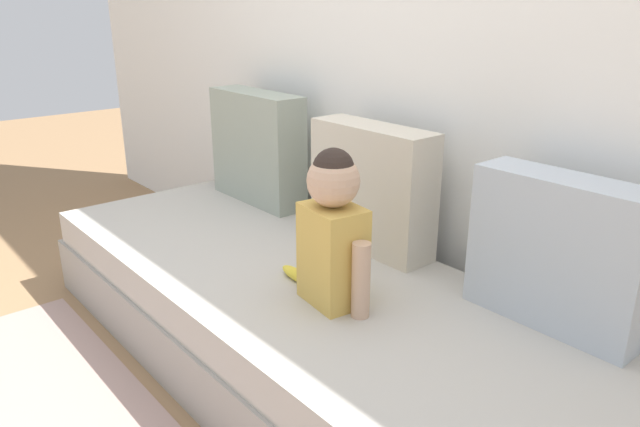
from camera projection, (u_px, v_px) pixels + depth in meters
The scene contains 8 objects.
ground_plane at pixel (299, 363), 2.23m from camera, with size 12.00×12.00×0.00m, color #93704C.
back_wall at pixel (421, 15), 2.18m from camera, with size 5.64×0.10×2.47m, color white.
couch at pixel (298, 319), 2.17m from camera, with size 2.44×0.92×0.38m.
throw_pillow_left at pixel (257, 147), 2.78m from camera, with size 0.55×0.16×0.51m, color #99A393.
throw_pillow_center at pixel (372, 188), 2.24m from camera, with size 0.53×0.16×0.47m, color beige.
throw_pillow_right at pixel (558, 252), 1.70m from camera, with size 0.51×0.16×0.45m, color #B2BCC6.
toddler at pixel (333, 228), 1.81m from camera, with size 0.31×0.17×0.50m.
banana at pixel (297, 275), 2.03m from camera, with size 0.17×0.04×0.04m, color yellow.
Camera 1 is at (1.52, -1.17, 1.28)m, focal length 33.43 mm.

